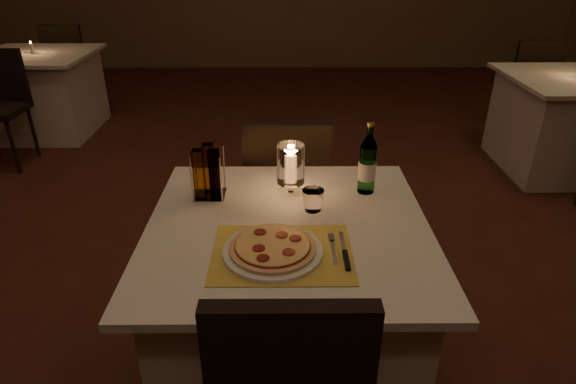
{
  "coord_description": "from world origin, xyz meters",
  "views": [
    {
      "loc": [
        -0.02,
        -2.12,
        1.63
      ],
      "look_at": [
        -0.01,
        -0.65,
        0.86
      ],
      "focal_mm": 30.0,
      "sensor_mm": 36.0,
      "label": 1
    }
  ],
  "objects_px": {
    "plate": "(273,251)",
    "neighbor_table_right": "(566,124)",
    "chair_far": "(287,183)",
    "neighbor_table_left": "(42,93)",
    "tumbler": "(313,200)",
    "pizza": "(273,247)",
    "water_bottle": "(367,165)",
    "main_table": "(288,305)",
    "hurricane_candle": "(291,166)"
  },
  "relations": [
    {
      "from": "plate",
      "to": "neighbor_table_right",
      "type": "bearing_deg",
      "value": 45.49
    },
    {
      "from": "chair_far",
      "to": "neighbor_table_left",
      "type": "distance_m",
      "value": 3.24
    },
    {
      "from": "chair_far",
      "to": "tumbler",
      "type": "height_order",
      "value": "chair_far"
    },
    {
      "from": "chair_far",
      "to": "pizza",
      "type": "height_order",
      "value": "chair_far"
    },
    {
      "from": "chair_far",
      "to": "neighbor_table_right",
      "type": "bearing_deg",
      "value": 32.28
    },
    {
      "from": "tumbler",
      "to": "neighbor_table_right",
      "type": "xyz_separation_m",
      "value": [
        2.09,
        1.99,
        -0.41
      ]
    },
    {
      "from": "chair_far",
      "to": "water_bottle",
      "type": "xyz_separation_m",
      "value": [
        0.31,
        -0.46,
        0.31
      ]
    },
    {
      "from": "main_table",
      "to": "hurricane_candle",
      "type": "bearing_deg",
      "value": 87.06
    },
    {
      "from": "tumbler",
      "to": "water_bottle",
      "type": "relative_size",
      "value": 0.29
    },
    {
      "from": "hurricane_candle",
      "to": "water_bottle",
      "type": "bearing_deg",
      "value": 3.5
    },
    {
      "from": "neighbor_table_left",
      "to": "hurricane_candle",
      "type": "bearing_deg",
      "value": -50.18
    },
    {
      "from": "pizza",
      "to": "neighbor_table_left",
      "type": "relative_size",
      "value": 0.28
    },
    {
      "from": "tumbler",
      "to": "neighbor_table_left",
      "type": "height_order",
      "value": "tumbler"
    },
    {
      "from": "plate",
      "to": "water_bottle",
      "type": "distance_m",
      "value": 0.58
    },
    {
      "from": "tumbler",
      "to": "chair_far",
      "type": "bearing_deg",
      "value": 98.7
    },
    {
      "from": "pizza",
      "to": "tumbler",
      "type": "relative_size",
      "value": 3.41
    },
    {
      "from": "neighbor_table_left",
      "to": "water_bottle",
      "type": "bearing_deg",
      "value": -46.5
    },
    {
      "from": "plate",
      "to": "tumbler",
      "type": "xyz_separation_m",
      "value": [
        0.14,
        0.29,
        0.03
      ]
    },
    {
      "from": "tumbler",
      "to": "neighbor_table_left",
      "type": "xyz_separation_m",
      "value": [
        -2.38,
        2.89,
        -0.41
      ]
    },
    {
      "from": "hurricane_candle",
      "to": "pizza",
      "type": "bearing_deg",
      "value": -98.46
    },
    {
      "from": "plate",
      "to": "hurricane_candle",
      "type": "xyz_separation_m",
      "value": [
        0.06,
        0.42,
        0.11
      ]
    },
    {
      "from": "hurricane_candle",
      "to": "neighbor_table_right",
      "type": "xyz_separation_m",
      "value": [
        2.18,
        1.86,
        -0.49
      ]
    },
    {
      "from": "hurricane_candle",
      "to": "neighbor_table_right",
      "type": "distance_m",
      "value": 2.9
    },
    {
      "from": "main_table",
      "to": "neighbor_table_left",
      "type": "height_order",
      "value": "same"
    },
    {
      "from": "plate",
      "to": "tumbler",
      "type": "distance_m",
      "value": 0.32
    },
    {
      "from": "chair_far",
      "to": "hurricane_candle",
      "type": "height_order",
      "value": "hurricane_candle"
    },
    {
      "from": "plate",
      "to": "main_table",
      "type": "bearing_deg",
      "value": 74.48
    },
    {
      "from": "neighbor_table_left",
      "to": "plate",
      "type": "bearing_deg",
      "value": -54.83
    },
    {
      "from": "plate",
      "to": "water_bottle",
      "type": "xyz_separation_m",
      "value": [
        0.36,
        0.44,
        0.1
      ]
    },
    {
      "from": "neighbor_table_left",
      "to": "pizza",
      "type": "bearing_deg",
      "value": -54.83
    },
    {
      "from": "main_table",
      "to": "plate",
      "type": "xyz_separation_m",
      "value": [
        -0.05,
        -0.18,
        0.38
      ]
    },
    {
      "from": "neighbor_table_right",
      "to": "chair_far",
      "type": "bearing_deg",
      "value": -147.72
    },
    {
      "from": "chair_far",
      "to": "pizza",
      "type": "distance_m",
      "value": 0.92
    },
    {
      "from": "plate",
      "to": "neighbor_table_left",
      "type": "distance_m",
      "value": 3.9
    },
    {
      "from": "chair_far",
      "to": "neighbor_table_left",
      "type": "height_order",
      "value": "chair_far"
    },
    {
      "from": "hurricane_candle",
      "to": "plate",
      "type": "bearing_deg",
      "value": -98.48
    },
    {
      "from": "tumbler",
      "to": "neighbor_table_right",
      "type": "relative_size",
      "value": 0.08
    },
    {
      "from": "plate",
      "to": "neighbor_table_right",
      "type": "distance_m",
      "value": 3.21
    },
    {
      "from": "plate",
      "to": "water_bottle",
      "type": "relative_size",
      "value": 1.11
    },
    {
      "from": "tumbler",
      "to": "neighbor_table_left",
      "type": "relative_size",
      "value": 0.08
    },
    {
      "from": "plate",
      "to": "tumbler",
      "type": "bearing_deg",
      "value": 63.51
    },
    {
      "from": "pizza",
      "to": "water_bottle",
      "type": "bearing_deg",
      "value": 50.25
    },
    {
      "from": "plate",
      "to": "neighbor_table_left",
      "type": "height_order",
      "value": "plate"
    },
    {
      "from": "water_bottle",
      "to": "hurricane_candle",
      "type": "xyz_separation_m",
      "value": [
        -0.3,
        -0.02,
        0.01
      ]
    },
    {
      "from": "tumbler",
      "to": "pizza",
      "type": "bearing_deg",
      "value": -116.47
    },
    {
      "from": "neighbor_table_right",
      "to": "pizza",
      "type": "bearing_deg",
      "value": -134.51
    },
    {
      "from": "plate",
      "to": "neighbor_table_right",
      "type": "height_order",
      "value": "plate"
    },
    {
      "from": "tumbler",
      "to": "neighbor_table_right",
      "type": "height_order",
      "value": "tumbler"
    },
    {
      "from": "neighbor_table_right",
      "to": "plate",
      "type": "bearing_deg",
      "value": -134.51
    },
    {
      "from": "chair_far",
      "to": "tumbler",
      "type": "distance_m",
      "value": 0.66
    }
  ]
}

